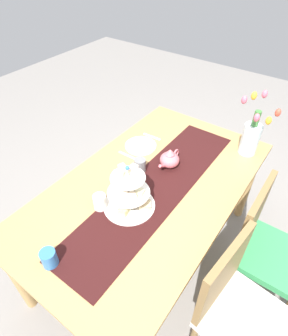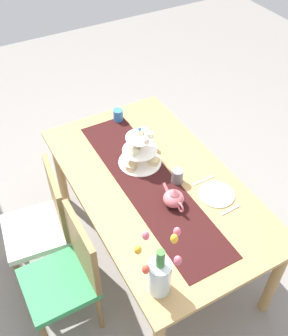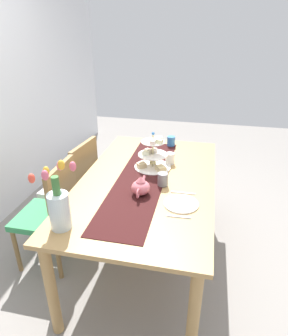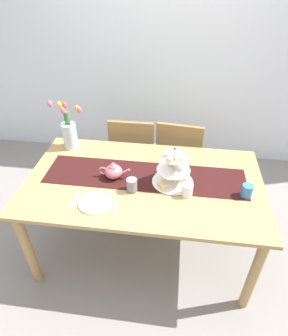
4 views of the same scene
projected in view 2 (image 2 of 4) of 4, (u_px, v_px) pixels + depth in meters
ground_plane at (153, 248)px, 3.15m from camera, size 8.00×8.00×0.00m
dining_table at (155, 191)px, 2.69m from camera, size 1.75×1.00×0.76m
chair_left at (68, 273)px, 2.42m from camera, size 0.42×0.42×0.91m
chair_right at (44, 221)px, 2.70m from camera, size 0.47×0.47×0.91m
table_runner at (149, 184)px, 2.60m from camera, size 1.50×0.36×0.00m
tiered_cake_stand at (140, 153)px, 2.68m from camera, size 0.30×0.30×0.30m
teapot at (174, 198)px, 2.43m from camera, size 0.24×0.13×0.14m
tulip_vase at (160, 273)px, 1.96m from camera, size 0.25×0.24×0.44m
dinner_plate_left at (217, 194)px, 2.53m from camera, size 0.23×0.23×0.01m
fork_left at (231, 210)px, 2.44m from camera, size 0.02×0.15×0.01m
knife_left at (204, 180)px, 2.62m from camera, size 0.02×0.17×0.01m
mug_grey at (177, 176)px, 2.58m from camera, size 0.08×0.08×0.09m
mug_white_text at (149, 143)px, 2.83m from camera, size 0.08×0.08×0.09m
mug_orange at (118, 115)px, 3.07m from camera, size 0.08×0.08×0.09m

